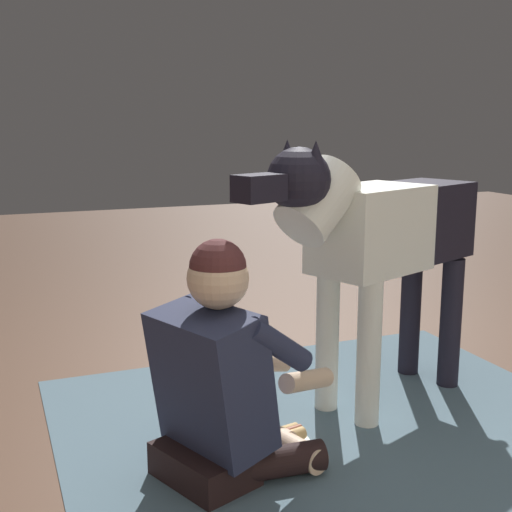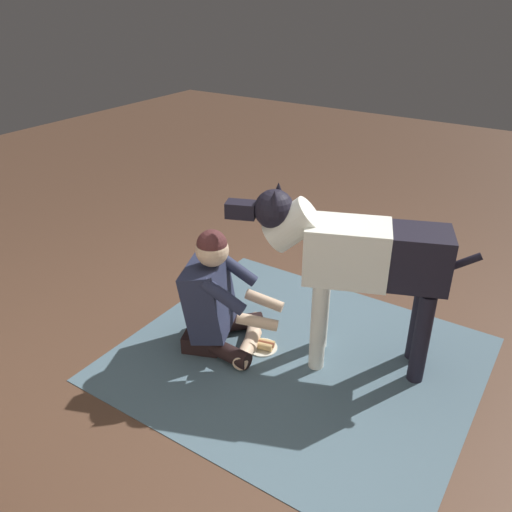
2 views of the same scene
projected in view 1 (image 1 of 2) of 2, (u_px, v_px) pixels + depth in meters
The scene contains 5 objects.
ground_plane at pixel (295, 398), 3.05m from camera, with size 13.47×13.47×0.00m, color brown.
area_rug at pixel (338, 429), 2.74m from camera, with size 2.18×1.93×0.01m, color slate.
person_sitting_on_floor at pixel (223, 380), 2.35m from camera, with size 0.71×0.61×0.84m.
large_dog at pixel (378, 236), 2.85m from camera, with size 1.39×0.67×1.16m.
hot_dog_on_plate at pixel (284, 437), 2.62m from camera, with size 0.20×0.20×0.06m.
Camera 1 is at (1.21, 2.60, 1.23)m, focal length 47.83 mm.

